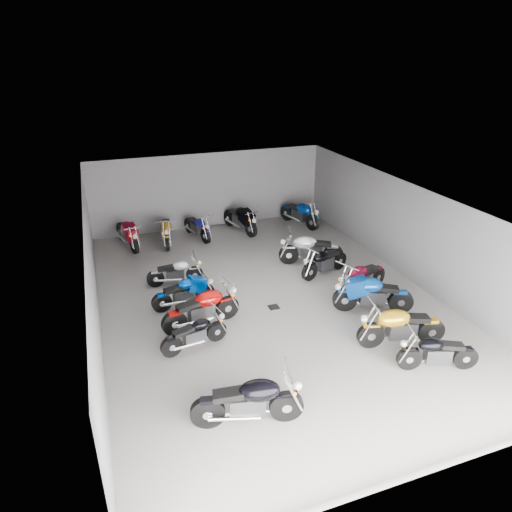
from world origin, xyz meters
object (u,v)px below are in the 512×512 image
at_px(motorcycle_left_a, 249,401).
at_px(motorcycle_right_a, 437,352).
at_px(motorcycle_left_d, 202,309).
at_px(motorcycle_back_a, 127,234).
at_px(motorcycle_right_b, 401,326).
at_px(motorcycle_back_b, 167,231).
at_px(drain_grate, 274,307).
at_px(motorcycle_back_d, 240,219).
at_px(motorcycle_back_c, 197,227).
at_px(motorcycle_back_f, 300,213).
at_px(motorcycle_left_f, 176,272).
at_px(motorcycle_right_d, 361,279).
at_px(motorcycle_left_e, 184,292).
at_px(motorcycle_right_e, 324,261).
at_px(motorcycle_right_f, 310,249).
at_px(motorcycle_right_c, 372,294).
at_px(motorcycle_left_c, 195,333).

relative_size(motorcycle_left_a, motorcycle_right_a, 1.21).
bearing_deg(motorcycle_left_d, motorcycle_back_a, -178.42).
relative_size(motorcycle_right_b, motorcycle_back_b, 1.06).
bearing_deg(motorcycle_right_b, drain_grate, 52.36).
distance_m(motorcycle_left_a, motorcycle_back_d, 11.00).
relative_size(motorcycle_back_c, motorcycle_back_f, 0.91).
distance_m(drain_grate, motorcycle_back_d, 6.45).
bearing_deg(motorcycle_left_f, motorcycle_right_d, 69.27).
distance_m(drain_grate, motorcycle_back_b, 6.50).
distance_m(motorcycle_right_b, motorcycle_back_c, 9.70).
height_order(drain_grate, motorcycle_back_c, motorcycle_back_c).
distance_m(motorcycle_left_d, motorcycle_back_b, 6.36).
bearing_deg(motorcycle_back_a, motorcycle_left_d, 89.54).
xyz_separation_m(motorcycle_left_e, motorcycle_back_d, (3.51, 5.36, 0.09)).
bearing_deg(motorcycle_back_f, motorcycle_back_b, -18.53).
xyz_separation_m(motorcycle_right_d, motorcycle_back_a, (-6.56, 6.44, 0.01)).
xyz_separation_m(motorcycle_left_e, motorcycle_right_e, (4.95, 0.49, 0.02)).
xyz_separation_m(motorcycle_left_e, motorcycle_left_f, (0.02, 1.51, -0.03)).
bearing_deg(motorcycle_left_e, motorcycle_right_b, 45.29).
bearing_deg(motorcycle_left_e, motorcycle_left_a, -3.21).
bearing_deg(motorcycle_right_d, motorcycle_right_e, -5.50).
height_order(motorcycle_left_a, motorcycle_right_e, motorcycle_left_a).
bearing_deg(motorcycle_right_f, drain_grate, 154.01).
distance_m(motorcycle_left_e, motorcycle_left_f, 1.51).
distance_m(drain_grate, motorcycle_left_e, 2.73).
relative_size(motorcycle_right_a, motorcycle_right_c, 0.86).
height_order(motorcycle_left_d, motorcycle_back_d, motorcycle_back_d).
distance_m(motorcycle_left_e, motorcycle_right_a, 7.17).
relative_size(motorcycle_left_c, motorcycle_back_f, 0.82).
height_order(motorcycle_left_d, motorcycle_right_d, motorcycle_left_d).
bearing_deg(motorcycle_left_f, motorcycle_back_a, -157.00).
bearing_deg(motorcycle_right_f, motorcycle_right_b, -161.60).
bearing_deg(motorcycle_back_c, motorcycle_left_a, 67.72).
xyz_separation_m(motorcycle_left_c, motorcycle_left_e, (0.17, 2.19, 0.03)).
bearing_deg(motorcycle_back_b, motorcycle_left_d, 97.78).
bearing_deg(motorcycle_back_a, motorcycle_back_f, 166.48).
distance_m(motorcycle_left_d, motorcycle_back_a, 6.68).
relative_size(motorcycle_right_d, motorcycle_back_a, 0.96).
relative_size(motorcycle_right_d, motorcycle_back_f, 0.98).
distance_m(motorcycle_right_b, motorcycle_back_f, 9.15).
relative_size(motorcycle_left_d, motorcycle_left_e, 1.17).
distance_m(motorcycle_left_c, motorcycle_back_a, 7.54).
distance_m(motorcycle_back_b, motorcycle_back_d, 3.18).
distance_m(motorcycle_left_d, motorcycle_left_e, 1.26).
relative_size(motorcycle_left_f, motorcycle_right_f, 0.82).
xyz_separation_m(motorcycle_left_a, motorcycle_back_d, (3.22, 10.51, -0.00)).
relative_size(drain_grate, motorcycle_back_a, 0.14).
relative_size(motorcycle_right_b, motorcycle_right_e, 1.17).
xyz_separation_m(motorcycle_left_a, motorcycle_left_e, (-0.28, 5.15, -0.09)).
xyz_separation_m(motorcycle_left_e, motorcycle_right_b, (4.90, -3.87, 0.09)).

